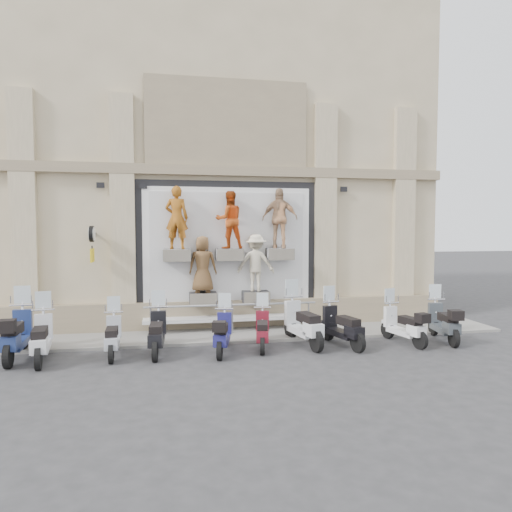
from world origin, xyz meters
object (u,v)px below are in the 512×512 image
object	(u,v)px
scooter_e	(222,325)
scooter_g	(303,314)
scooter_f	(262,322)
scooter_i	(403,317)
guard_rail	(232,320)
clock_sign_bracket	(92,239)
scooter_b	(41,328)
scooter_a	(16,324)
scooter_c	(113,328)
scooter_h	(342,317)
scooter_d	(157,324)
scooter_j	(443,314)

from	to	relation	value
scooter_e	scooter_g	size ratio (longest dim) A/B	0.84
scooter_f	scooter_i	xyz separation A→B (m)	(3.83, -0.22, 0.03)
guard_rail	clock_sign_bracket	bearing A→B (deg)	173.16
scooter_b	scooter_g	world-z (taller)	scooter_g
scooter_a	scooter_g	xyz separation A→B (m)	(7.05, 0.01, 0.01)
scooter_e	scooter_b	bearing A→B (deg)	-168.30
guard_rail	scooter_b	distance (m)	5.03
scooter_c	scooter_e	world-z (taller)	scooter_e
scooter_e	scooter_h	distance (m)	3.17
guard_rail	scooter_d	world-z (taller)	scooter_d
scooter_b	scooter_a	bearing A→B (deg)	144.58
scooter_h	guard_rail	bearing A→B (deg)	133.96
scooter_a	scooter_e	bearing A→B (deg)	-8.09
scooter_e	scooter_h	bearing A→B (deg)	13.63
clock_sign_bracket	scooter_b	distance (m)	3.09
scooter_f	scooter_g	bearing A→B (deg)	17.34
scooter_b	scooter_d	xyz separation A→B (m)	(2.64, 0.15, -0.03)
scooter_h	clock_sign_bracket	bearing A→B (deg)	148.03
scooter_a	scooter_e	world-z (taller)	scooter_a
scooter_e	scooter_j	world-z (taller)	scooter_j
guard_rail	scooter_d	bearing A→B (deg)	-142.80
scooter_c	scooter_e	distance (m)	2.66
guard_rail	scooter_a	xyz separation A→B (m)	(-5.35, -1.42, 0.37)
scooter_d	scooter_e	bearing A→B (deg)	-4.50
scooter_b	scooter_j	world-z (taller)	scooter_b
scooter_a	scooter_c	size ratio (longest dim) A/B	1.20
scooter_e	scooter_g	xyz separation A→B (m)	(2.18, 0.37, 0.13)
scooter_i	scooter_j	size ratio (longest dim) A/B	0.95
guard_rail	scooter_h	xyz separation A→B (m)	(2.69, -1.70, 0.30)
scooter_d	scooter_f	size ratio (longest dim) A/B	1.10
clock_sign_bracket	scooter_c	xyz separation A→B (m)	(0.77, -2.06, -2.11)
guard_rail	scooter_e	world-z (taller)	scooter_e
scooter_f	scooter_i	bearing A→B (deg)	8.01
scooter_j	scooter_a	bearing A→B (deg)	-171.64
scooter_i	scooter_a	bearing A→B (deg)	166.14
scooter_e	scooter_f	bearing A→B (deg)	25.32
scooter_a	scooter_d	world-z (taller)	scooter_a
scooter_g	scooter_i	world-z (taller)	scooter_g
scooter_a	scooter_i	distance (m)	9.77
scooter_d	scooter_h	xyz separation A→B (m)	(4.77, -0.12, 0.01)
scooter_d	scooter_g	bearing A→B (deg)	5.04
scooter_a	clock_sign_bracket	bearing A→B (deg)	48.56
scooter_d	scooter_g	distance (m)	3.79
scooter_a	scooter_h	size ratio (longest dim) A/B	1.09
scooter_d	scooter_e	distance (m)	1.61
scooter_f	scooter_i	world-z (taller)	scooter_i
scooter_i	scooter_j	distance (m)	1.22
scooter_e	clock_sign_bracket	bearing A→B (deg)	159.04
scooter_d	scooter_j	world-z (taller)	scooter_d
scooter_e	scooter_i	world-z (taller)	scooter_i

